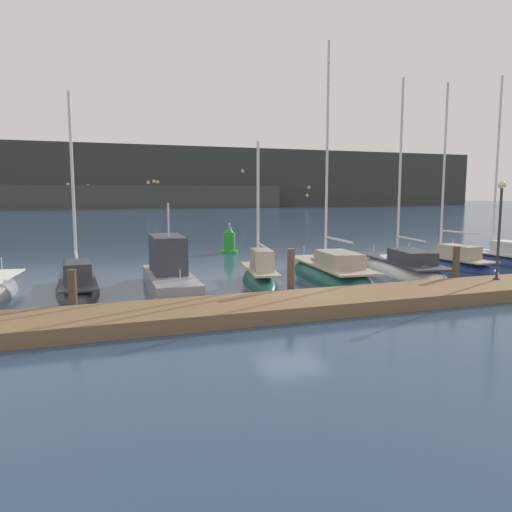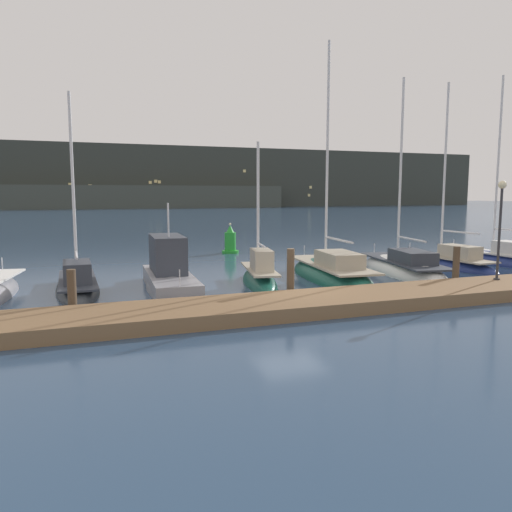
% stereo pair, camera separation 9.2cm
% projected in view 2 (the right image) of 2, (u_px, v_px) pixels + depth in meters
% --- Properties ---
extents(ground_plane, '(400.00, 400.00, 0.00)m').
position_uv_depth(ground_plane, '(290.00, 300.00, 18.44)').
color(ground_plane, navy).
extents(dock, '(38.69, 2.80, 0.45)m').
position_uv_depth(dock, '(310.00, 303.00, 16.84)').
color(dock, brown).
rests_on(dock, ground).
extents(mooring_pile_1, '(0.28, 0.28, 1.54)m').
position_uv_depth(mooring_pile_1, '(72.00, 293.00, 15.78)').
color(mooring_pile_1, '#4C3D2D').
rests_on(mooring_pile_1, ground).
extents(mooring_pile_2, '(0.28, 0.28, 1.91)m').
position_uv_depth(mooring_pile_2, '(291.00, 275.00, 18.28)').
color(mooring_pile_2, '#4C3D2D').
rests_on(mooring_pile_2, ground).
extents(mooring_pile_3, '(0.28, 0.28, 1.72)m').
position_uv_depth(mooring_pile_3, '(456.00, 267.00, 20.83)').
color(mooring_pile_3, '#4C3D2D').
rests_on(mooring_pile_3, ground).
extents(sailboat_berth_3, '(1.77, 6.33, 8.49)m').
position_uv_depth(sailboat_berth_3, '(78.00, 288.00, 20.03)').
color(sailboat_berth_3, '#2D3338').
rests_on(sailboat_berth_3, ground).
extents(motorboat_berth_4, '(2.21, 6.77, 4.21)m').
position_uv_depth(motorboat_berth_4, '(170.00, 280.00, 20.56)').
color(motorboat_berth_4, gray).
rests_on(motorboat_berth_4, ground).
extents(sailboat_berth_5, '(2.23, 5.16, 6.72)m').
position_uv_depth(sailboat_berth_5, '(260.00, 280.00, 21.55)').
color(sailboat_berth_5, '#195647').
rests_on(sailboat_berth_5, ground).
extents(sailboat_berth_6, '(3.14, 8.13, 11.57)m').
position_uv_depth(sailboat_berth_6, '(331.00, 277.00, 22.92)').
color(sailboat_berth_6, '#195647').
rests_on(sailboat_berth_6, ground).
extents(sailboat_berth_7, '(3.73, 8.22, 10.30)m').
position_uv_depth(sailboat_berth_7, '(403.00, 271.00, 24.58)').
color(sailboat_berth_7, white).
rests_on(sailboat_berth_7, ground).
extents(sailboat_berth_8, '(2.15, 6.68, 10.24)m').
position_uv_depth(sailboat_berth_8, '(449.00, 264.00, 26.68)').
color(sailboat_berth_8, navy).
rests_on(sailboat_berth_8, ground).
extents(sailboat_berth_9, '(2.32, 7.87, 10.98)m').
position_uv_depth(sailboat_berth_9, '(503.00, 262.00, 27.75)').
color(sailboat_berth_9, navy).
rests_on(sailboat_berth_9, ground).
extents(channel_buoy, '(1.11, 1.11, 1.99)m').
position_uv_depth(channel_buoy, '(230.00, 242.00, 32.94)').
color(channel_buoy, green).
rests_on(channel_buoy, ground).
extents(dock_lamppost, '(0.32, 0.32, 3.97)m').
position_uv_depth(dock_lamppost, '(501.00, 214.00, 19.81)').
color(dock_lamppost, '#2D2D33').
rests_on(dock_lamppost, dock).
extents(hillside_backdrop, '(240.00, 23.00, 17.03)m').
position_uv_depth(hillside_backdrop, '(92.00, 179.00, 136.39)').
color(hillside_backdrop, '#333833').
rests_on(hillside_backdrop, ground).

